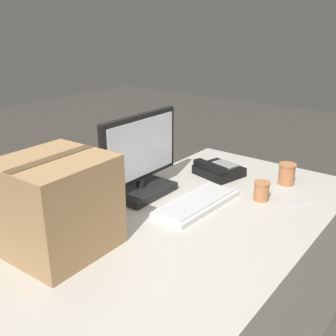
% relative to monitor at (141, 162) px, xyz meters
% --- Properties ---
extents(office_desk, '(1.80, 0.90, 0.76)m').
position_rel_monitor_xyz_m(office_desk, '(-0.13, -0.32, -0.53)').
color(office_desk, beige).
rests_on(office_desk, ground_plane).
extents(monitor, '(0.46, 0.21, 0.37)m').
position_rel_monitor_xyz_m(monitor, '(0.00, 0.00, 0.00)').
color(monitor, black).
rests_on(monitor, office_desk).
extents(keyboard, '(0.43, 0.18, 0.03)m').
position_rel_monitor_xyz_m(keyboard, '(0.05, -0.27, -0.14)').
color(keyboard, silver).
rests_on(keyboard, office_desk).
extents(desk_phone, '(0.23, 0.25, 0.08)m').
position_rel_monitor_xyz_m(desk_phone, '(0.41, -0.16, -0.13)').
color(desk_phone, black).
rests_on(desk_phone, office_desk).
extents(paper_cup_left, '(0.07, 0.07, 0.09)m').
position_rel_monitor_xyz_m(paper_cup_left, '(0.27, -0.47, -0.11)').
color(paper_cup_left, '#BC7547').
rests_on(paper_cup_left, office_desk).
extents(paper_cup_right, '(0.08, 0.08, 0.10)m').
position_rel_monitor_xyz_m(paper_cup_right, '(0.52, -0.48, -0.10)').
color(paper_cup_right, '#BC7547').
rests_on(paper_cup_right, office_desk).
extents(spoon, '(0.16, 0.09, 0.00)m').
position_rel_monitor_xyz_m(spoon, '(0.37, -0.64, -0.15)').
color(spoon, silver).
rests_on(spoon, office_desk).
extents(cardboard_box, '(0.35, 0.33, 0.33)m').
position_rel_monitor_xyz_m(cardboard_box, '(-0.52, -0.08, 0.01)').
color(cardboard_box, tan).
rests_on(cardboard_box, office_desk).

